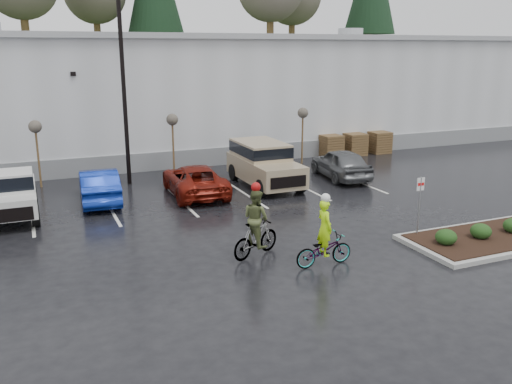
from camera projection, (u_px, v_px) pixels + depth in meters
name	position (u px, v px, depth m)	size (l,w,h in m)	color
ground	(324.00, 256.00, 17.29)	(120.00, 120.00, 0.00)	black
warehouse	(160.00, 91.00, 35.91)	(60.50, 15.50, 7.20)	silver
wooded_ridge	(109.00, 82.00, 56.54)	(80.00, 25.00, 6.00)	#2D441C
lamppost	(122.00, 65.00, 24.98)	(0.50, 1.00, 9.22)	black
sapling_west	(35.00, 130.00, 25.13)	(0.60, 0.60, 3.20)	#503B20
sapling_mid	(172.00, 123.00, 27.58)	(0.60, 0.60, 3.20)	#503B20
sapling_east	(303.00, 116.00, 30.41)	(0.60, 0.60, 3.20)	#503B20
pallet_stack_a	(331.00, 146.00, 32.77)	(1.20, 1.20, 1.35)	#503B20
pallet_stack_b	(355.00, 144.00, 33.41)	(1.20, 1.20, 1.35)	#503B20
pallet_stack_c	(379.00, 142.00, 34.09)	(1.20, 1.20, 1.35)	#503B20
curb_island	(512.00, 235.00, 19.02)	(8.00, 3.00, 0.15)	gray
shrub_a	(446.00, 237.00, 17.80)	(0.70, 0.70, 0.52)	#1B3612
shrub_b	(481.00, 231.00, 18.37)	(0.70, 0.70, 0.52)	#1B3612
fire_lane_sign	(420.00, 200.00, 18.54)	(0.30, 0.05, 2.20)	gray
pickup_white	(8.00, 192.00, 21.20)	(2.10, 5.20, 1.96)	silver
car_blue	(99.00, 185.00, 23.16)	(1.55, 4.44, 1.46)	navy
car_red	(195.00, 180.00, 24.36)	(2.27, 4.93, 1.37)	maroon
suv_tan	(265.00, 165.00, 25.85)	(2.20, 5.10, 2.06)	tan
car_grey	(341.00, 163.00, 27.43)	(1.79, 4.46, 1.52)	#5A5C5F
cyclist_hivis	(324.00, 243.00, 16.38)	(1.88, 0.67, 2.28)	#3F3F44
cyclist_olive	(256.00, 230.00, 17.08)	(1.93, 1.24, 2.42)	#3F3F44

